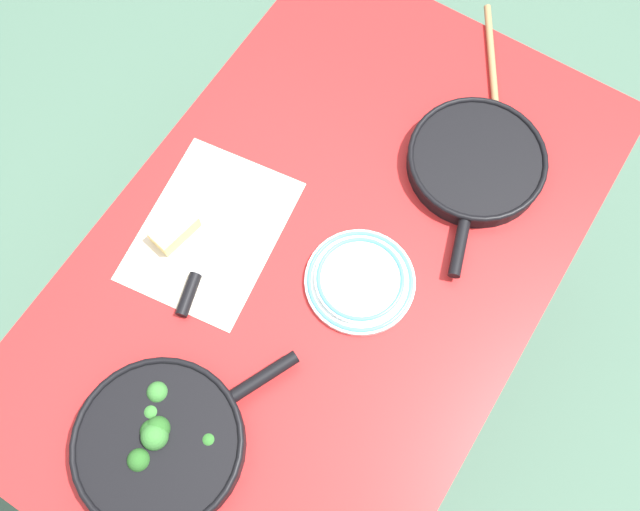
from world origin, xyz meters
TOP-DOWN VIEW (x-y plane):
  - ground_plane at (0.00, 0.00)m, footprint 14.00×14.00m
  - dining_table_red at (0.00, 0.00)m, footprint 1.33×0.83m
  - skillet_broccoli at (0.45, -0.05)m, footprint 0.41×0.30m
  - skillet_eggs at (-0.34, 0.16)m, footprint 0.39×0.28m
  - wooden_spoon at (-0.50, 0.13)m, footprint 0.36×0.24m
  - parchment_sheet at (0.06, -0.21)m, footprint 0.37×0.30m
  - grater_knife at (0.14, -0.19)m, footprint 0.29×0.11m
  - cheese_block at (0.11, -0.27)m, footprint 0.10×0.07m
  - dinner_plate_stack at (-0.00, 0.09)m, footprint 0.21×0.21m

SIDE VIEW (x-z plane):
  - ground_plane at x=0.00m, z-range 0.00..0.00m
  - dining_table_red at x=0.00m, z-range 0.29..1.03m
  - parchment_sheet at x=0.06m, z-range 0.74..0.74m
  - wooden_spoon at x=-0.50m, z-range 0.74..0.75m
  - grater_knife at x=0.14m, z-range 0.73..0.76m
  - dinner_plate_stack at x=0.00m, z-range 0.74..0.76m
  - cheese_block at x=0.11m, z-range 0.74..0.78m
  - skillet_eggs at x=-0.34m, z-range 0.74..0.78m
  - skillet_broccoli at x=0.45m, z-range 0.73..0.81m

